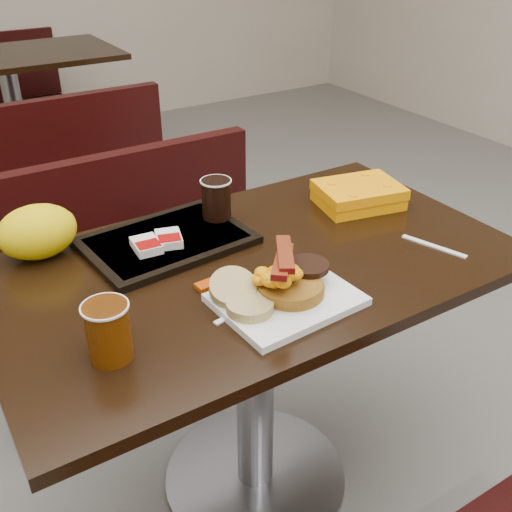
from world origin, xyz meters
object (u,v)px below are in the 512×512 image
platter (286,300)px  coffee_cup_far (216,199)px  hashbrown_sleeve_left (146,245)px  bench_far_s (52,162)px  pancake_stack (291,287)px  table_near (255,383)px  knife (434,246)px  hashbrown_sleeve_right (169,239)px  paper_bag (37,232)px  bench_near_n (149,270)px  fork (233,314)px  clamshell (358,195)px  table_far (17,122)px  tray (167,241)px  coffee_cup_near (108,332)px

platter → coffee_cup_far: 0.40m
hashbrown_sleeve_left → platter: bearing=-58.5°
bench_far_s → pancake_stack: 2.12m
table_near → knife: knife is taller
hashbrown_sleeve_right → paper_bag: size_ratio=0.43×
bench_far_s → knife: size_ratio=6.13×
bench_near_n → platter: (-0.04, -0.88, 0.40)m
fork → bench_near_n: bearing=68.4°
clamshell → paper_bag: (-0.81, 0.18, 0.03)m
platter → hashbrown_sleeve_left: 0.37m
clamshell → table_far: bearing=110.6°
platter → hashbrown_sleeve_right: bearing=104.8°
bench_near_n → hashbrown_sleeve_left: (-0.20, -0.55, 0.42)m
knife → tray: 0.64m
knife → tray: tray is taller
platter → tray: tray is taller
bench_near_n → table_far: table_far is taller
table_far → clamshell: size_ratio=5.52×
table_far → tray: 2.46m
paper_bag → pancake_stack: bearing=-49.5°
bench_near_n → bench_far_s: (0.00, 1.20, 0.00)m
tray → bench_near_n: bearing=70.1°
coffee_cup_near → hashbrown_sleeve_left: bearing=56.7°
table_far → tray: size_ratio=3.15×
table_far → platter: bearing=-90.8°
bench_far_s → coffee_cup_near: (-0.40, -2.05, 0.45)m
table_far → coffee_cup_near: bearing=-98.3°
table_far → coffee_cup_near: (-0.40, -2.75, 0.43)m
tray → paper_bag: bearing=153.9°
table_near → bench_far_s: size_ratio=1.20×
fork → clamshell: 0.61m
table_far → tray: (-0.14, -2.42, 0.38)m
knife → hashbrown_sleeve_right: hashbrown_sleeve_right is taller
tray → paper_bag: size_ratio=2.10×
hashbrown_sleeve_left → paper_bag: bearing=152.3°
platter → knife: bearing=-2.5°
hashbrown_sleeve_right → clamshell: size_ratio=0.36×
coffee_cup_near → clamshell: size_ratio=0.51×
fork → coffee_cup_far: coffee_cup_far is taller
knife → tray: size_ratio=0.43×
table_near → coffee_cup_near: 0.61m
platter → clamshell: size_ratio=1.27×
coffee_cup_near → hashbrown_sleeve_right: size_ratio=1.43×
coffee_cup_near → clamshell: 0.84m
bench_far_s → fork: bearing=-94.2°
hashbrown_sleeve_right → coffee_cup_far: 0.18m
fork → coffee_cup_far: 0.41m
coffee_cup_near → knife: size_ratio=0.68×
bench_near_n → clamshell: 0.83m
knife → hashbrown_sleeve_right: (-0.54, 0.33, 0.03)m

